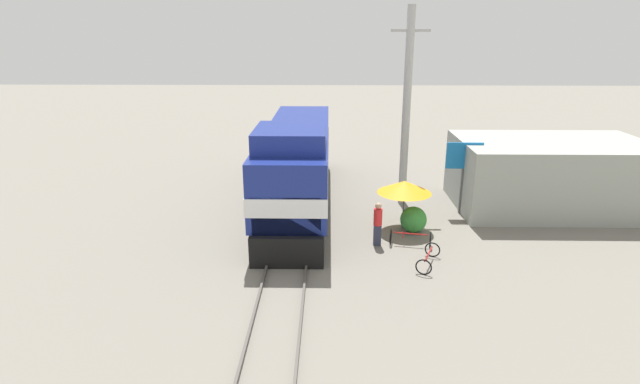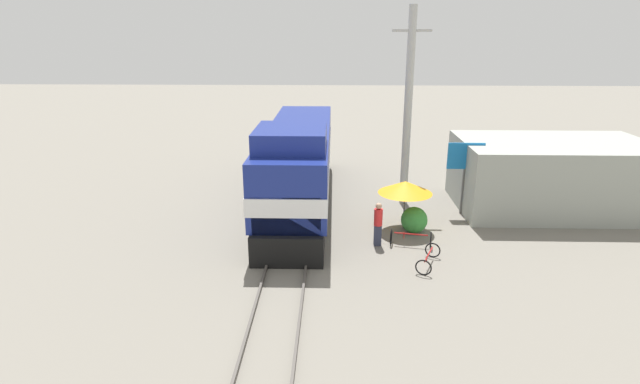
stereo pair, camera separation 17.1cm
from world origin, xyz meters
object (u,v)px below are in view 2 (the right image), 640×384
object	(u,v)px
billboard_sign	(465,162)
bicycle_spare	(428,258)
locomotive	(299,165)
bicycle	(411,238)
utility_pole	(408,108)
person_bystander	(378,222)
vendor_umbrella	(405,187)

from	to	relation	value
billboard_sign	bicycle_spare	world-z (taller)	billboard_sign
locomotive	bicycle	world-z (taller)	locomotive
utility_pole	bicycle	world-z (taller)	utility_pole
billboard_sign	bicycle_spare	xyz separation A→B (m)	(-2.55, -5.63, -2.21)
bicycle_spare	locomotive	bearing A→B (deg)	150.31
person_bystander	bicycle	bearing A→B (deg)	-1.67
person_bystander	utility_pole	bearing A→B (deg)	72.00
utility_pole	bicycle_spare	bearing A→B (deg)	-90.06
utility_pole	person_bystander	distance (m)	6.70
locomotive	utility_pole	bearing A→B (deg)	5.63
billboard_sign	bicycle	size ratio (longest dim) A/B	1.98
bicycle_spare	vendor_umbrella	bearing A→B (deg)	118.93
utility_pole	bicycle	distance (m)	6.92
vendor_umbrella	locomotive	bearing A→B (deg)	148.10
person_bystander	bicycle_spare	size ratio (longest dim) A/B	1.03
billboard_sign	bicycle	bearing A→B (deg)	-127.30
person_bystander	bicycle	xyz separation A→B (m)	(1.32, -0.04, -0.65)
person_bystander	bicycle_spare	bearing A→B (deg)	-46.93
vendor_umbrella	bicycle_spare	xyz separation A→B (m)	(0.43, -3.63, -1.59)
vendor_umbrella	billboard_sign	bearing A→B (deg)	33.89
vendor_umbrella	billboard_sign	distance (m)	3.64
locomotive	utility_pole	distance (m)	5.87
locomotive	person_bystander	distance (m)	5.99
person_bystander	locomotive	bearing A→B (deg)	126.15
bicycle	locomotive	bearing A→B (deg)	-123.69
locomotive	vendor_umbrella	bearing A→B (deg)	-31.90
billboard_sign	bicycle_spare	distance (m)	6.56
bicycle	billboard_sign	bearing A→B (deg)	154.01
person_bystander	bicycle	distance (m)	1.47
billboard_sign	locomotive	bearing A→B (deg)	172.97
locomotive	billboard_sign	distance (m)	7.80
locomotive	bicycle	size ratio (longest dim) A/B	8.60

